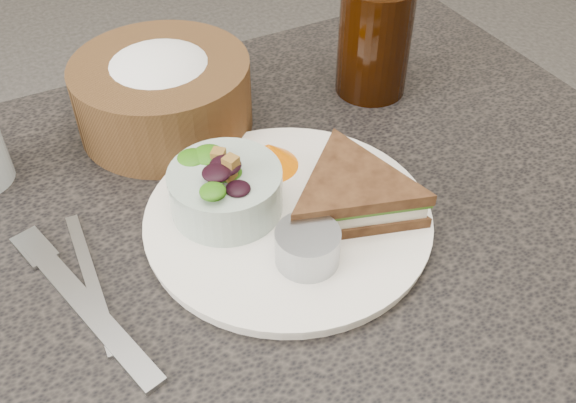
% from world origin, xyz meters
% --- Properties ---
extents(dinner_plate, '(0.29, 0.29, 0.01)m').
position_xyz_m(dinner_plate, '(0.05, -0.01, 0.76)').
color(dinner_plate, white).
rests_on(dinner_plate, dining_table).
extents(sandwich, '(0.20, 0.20, 0.04)m').
position_xyz_m(sandwich, '(0.11, -0.04, 0.78)').
color(sandwich, '#55341C').
rests_on(sandwich, dinner_plate).
extents(salad_bowl, '(0.14, 0.14, 0.07)m').
position_xyz_m(salad_bowl, '(0.00, 0.02, 0.80)').
color(salad_bowl, '#98ADA1').
rests_on(salad_bowl, dinner_plate).
extents(dressing_ramekin, '(0.08, 0.08, 0.04)m').
position_xyz_m(dressing_ramekin, '(0.04, -0.08, 0.78)').
color(dressing_ramekin, '#94999F').
rests_on(dressing_ramekin, dinner_plate).
extents(orange_wedge, '(0.10, 0.10, 0.03)m').
position_xyz_m(orange_wedge, '(0.07, 0.07, 0.78)').
color(orange_wedge, '#F96E00').
rests_on(orange_wedge, dinner_plate).
extents(fork, '(0.08, 0.21, 0.01)m').
position_xyz_m(fork, '(-0.16, -0.03, 0.75)').
color(fork, '#A3A4A5').
rests_on(fork, dining_table).
extents(knife, '(0.02, 0.18, 0.00)m').
position_xyz_m(knife, '(-0.15, 0.00, 0.75)').
color(knife, '#A2A3A4').
rests_on(knife, dining_table).
extents(bread_basket, '(0.26, 0.26, 0.12)m').
position_xyz_m(bread_basket, '(0.00, 0.21, 0.81)').
color(bread_basket, brown).
rests_on(bread_basket, dining_table).
extents(cola_glass, '(0.11, 0.11, 0.15)m').
position_xyz_m(cola_glass, '(0.26, 0.16, 0.83)').
color(cola_glass, black).
rests_on(cola_glass, dining_table).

